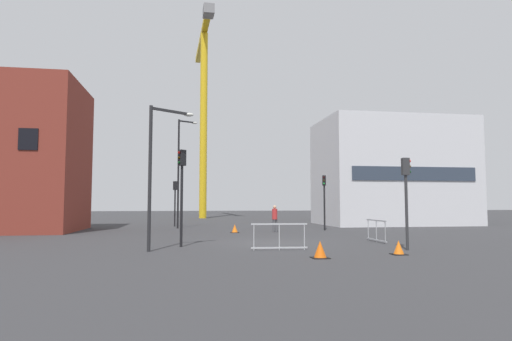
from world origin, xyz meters
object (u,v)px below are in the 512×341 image
at_px(traffic_light_corner, 182,182).
at_px(traffic_cone_by_barrier, 399,248).
at_px(traffic_light_island, 406,188).
at_px(traffic_light_median, 324,193).
at_px(pedestrian_walking, 275,216).
at_px(construction_crane, 204,90).
at_px(streetlamp_tall, 180,165).
at_px(traffic_cone_striped, 320,250).
at_px(streetlamp_short, 157,162).
at_px(traffic_light_verge, 175,196).
at_px(traffic_cone_orange, 235,229).

relative_size(traffic_light_corner, traffic_cone_by_barrier, 8.12).
height_order(traffic_light_island, traffic_light_median, traffic_light_median).
height_order(traffic_light_median, pedestrian_walking, traffic_light_median).
bearing_deg(traffic_light_corner, pedestrian_walking, 55.55).
relative_size(construction_crane, streetlamp_tall, 2.94).
distance_m(streetlamp_tall, traffic_cone_by_barrier, 20.18).
relative_size(traffic_cone_by_barrier, traffic_cone_striped, 0.87).
xyz_separation_m(traffic_light_corner, traffic_light_median, (9.67, 9.75, -0.26)).
height_order(streetlamp_tall, pedestrian_walking, streetlamp_tall).
xyz_separation_m(streetlamp_tall, streetlamp_short, (-0.70, -15.20, -1.16)).
xyz_separation_m(construction_crane, traffic_light_corner, (-2.16, -34.63, -13.17)).
relative_size(traffic_light_median, pedestrian_walking, 2.19).
bearing_deg(traffic_light_corner, traffic_cone_striped, -44.12).
bearing_deg(traffic_light_island, traffic_light_verge, 117.05).
bearing_deg(traffic_cone_striped, traffic_light_corner, 135.88).
distance_m(traffic_light_verge, traffic_light_median, 12.25).
height_order(pedestrian_walking, traffic_cone_orange, pedestrian_walking).
height_order(traffic_light_corner, pedestrian_walking, traffic_light_corner).
height_order(construction_crane, streetlamp_tall, construction_crane).
relative_size(construction_crane, traffic_cone_orange, 45.26).
bearing_deg(construction_crane, traffic_light_island, -79.57).
distance_m(streetlamp_tall, traffic_light_verge, 3.44).
distance_m(traffic_light_island, pedestrian_walking, 11.95).
bearing_deg(traffic_cone_striped, construction_crane, 93.85).
xyz_separation_m(traffic_light_median, traffic_cone_striped, (-4.87, -14.41, -2.29)).
relative_size(traffic_light_corner, traffic_cone_orange, 7.95).
height_order(streetlamp_short, traffic_light_island, streetlamp_short).
relative_size(traffic_light_median, traffic_cone_orange, 7.14).
relative_size(streetlamp_tall, traffic_light_verge, 2.26).
bearing_deg(streetlamp_short, traffic_light_median, 46.57).
height_order(construction_crane, traffic_cone_orange, construction_crane).
height_order(construction_crane, traffic_cone_striped, construction_crane).
height_order(construction_crane, traffic_cone_by_barrier, construction_crane).
xyz_separation_m(streetlamp_tall, pedestrian_walking, (6.19, -5.09, -3.71)).
relative_size(streetlamp_short, traffic_light_island, 1.55).
height_order(streetlamp_tall, traffic_light_median, streetlamp_tall).
height_order(traffic_light_corner, traffic_cone_orange, traffic_light_corner).
relative_size(streetlamp_tall, traffic_light_median, 2.15).
relative_size(streetlamp_short, traffic_cone_orange, 10.90).
bearing_deg(traffic_cone_striped, traffic_cone_by_barrier, 9.30).
relative_size(streetlamp_short, traffic_cone_striped, 9.72).
bearing_deg(streetlamp_short, traffic_light_corner, 56.87).
xyz_separation_m(construction_crane, traffic_cone_by_barrier, (5.82, -38.77, -15.76)).
height_order(traffic_light_verge, pedestrian_walking, traffic_light_verge).
relative_size(traffic_light_verge, pedestrian_walking, 2.09).
relative_size(traffic_light_island, traffic_cone_by_barrier, 7.17).
relative_size(construction_crane, traffic_light_corner, 5.69).
xyz_separation_m(streetlamp_short, traffic_light_corner, (0.97, 1.48, -0.73)).
bearing_deg(traffic_light_verge, traffic_cone_by_barrier, -66.99).
bearing_deg(traffic_light_corner, traffic_cone_orange, 68.71).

